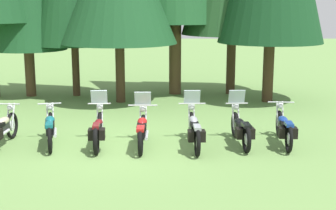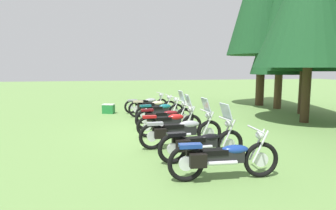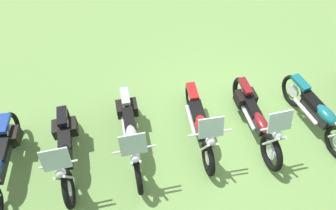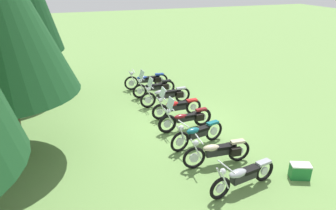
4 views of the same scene
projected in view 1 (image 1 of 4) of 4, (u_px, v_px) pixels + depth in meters
ground_plane at (118, 146)px, 12.59m from camera, size 80.00×80.00×0.00m
motorcycle_2 at (49, 128)px, 12.62m from camera, size 0.72×2.15×1.02m
motorcycle_3 at (97, 129)px, 12.51m from camera, size 0.61×2.23×1.38m
motorcycle_4 at (141, 129)px, 12.48m from camera, size 0.78×2.17×1.35m
motorcycle_5 at (193, 129)px, 12.46m from camera, size 0.73×2.40×1.38m
motorcycle_6 at (240, 128)px, 12.63m from camera, size 0.61×2.17×1.37m
motorcycle_7 at (283, 127)px, 12.68m from camera, size 0.71×2.28×1.02m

